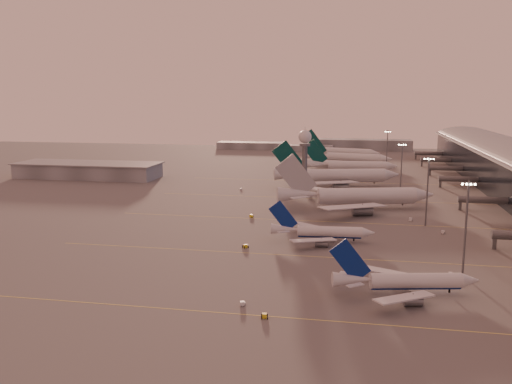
# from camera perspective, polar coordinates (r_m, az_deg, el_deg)

# --- Properties ---
(ground) EXTENTS (700.00, 700.00, 0.00)m
(ground) POSITION_cam_1_polar(r_m,az_deg,el_deg) (152.13, -1.32, -7.50)
(ground) COLOR #4D4B4B
(ground) RESTS_ON ground
(taxiway_markings) EXTENTS (180.00, 185.25, 0.02)m
(taxiway_markings) POSITION_cam_1_polar(r_m,az_deg,el_deg) (203.08, 10.34, -3.15)
(taxiway_markings) COLOR #EDD753
(taxiway_markings) RESTS_ON ground
(hangar) EXTENTS (82.00, 27.00, 8.50)m
(hangar) POSITION_cam_1_polar(r_m,az_deg,el_deg) (322.07, -17.25, 2.23)
(hangar) COLOR slate
(hangar) RESTS_ON ground
(radar_tower) EXTENTS (6.40, 6.40, 31.10)m
(radar_tower) POSITION_cam_1_polar(r_m,az_deg,el_deg) (264.19, 5.16, 4.64)
(radar_tower) COLOR #55575C
(radar_tower) RESTS_ON ground
(mast_a) EXTENTS (3.60, 0.56, 25.00)m
(mast_a) POSITION_cam_1_polar(r_m,az_deg,el_deg) (148.05, 21.23, -3.19)
(mast_a) COLOR #55575C
(mast_a) RESTS_ON ground
(mast_b) EXTENTS (3.60, 0.56, 25.00)m
(mast_b) POSITION_cam_1_polar(r_m,az_deg,el_deg) (200.95, 17.60, 0.39)
(mast_b) COLOR #55575C
(mast_b) RESTS_ON ground
(mast_c) EXTENTS (3.60, 0.56, 25.00)m
(mast_c) POSITION_cam_1_polar(r_m,az_deg,el_deg) (254.61, 15.05, 2.49)
(mast_c) COLOR #55575C
(mast_c) RESTS_ON ground
(mast_d) EXTENTS (3.60, 0.56, 25.00)m
(mast_d) POSITION_cam_1_polar(r_m,az_deg,el_deg) (343.76, 13.63, 4.46)
(mast_d) COLOR #55575C
(mast_d) RESTS_ON ground
(distant_horizon) EXTENTS (165.00, 37.50, 9.00)m
(distant_horizon) POSITION_cam_1_polar(r_m,az_deg,el_deg) (469.64, 7.29, 4.91)
(distant_horizon) COLOR slate
(distant_horizon) RESTS_ON ground
(narrowbody_near) EXTENTS (34.91, 27.58, 13.79)m
(narrowbody_near) POSITION_cam_1_polar(r_m,az_deg,el_deg) (132.80, 15.44, -9.28)
(narrowbody_near) COLOR silver
(narrowbody_near) RESTS_ON ground
(narrowbody_mid) EXTENTS (33.73, 26.86, 13.17)m
(narrowbody_mid) POSITION_cam_1_polar(r_m,az_deg,el_deg) (174.46, 6.97, -4.35)
(narrowbody_mid) COLOR silver
(narrowbody_mid) RESTS_ON ground
(widebody_white) EXTENTS (64.60, 51.15, 23.15)m
(widebody_white) POSITION_cam_1_polar(r_m,az_deg,el_deg) (225.82, 10.52, -0.77)
(widebody_white) COLOR silver
(widebody_white) RESTS_ON ground
(greentail_a) EXTENTS (64.68, 51.65, 23.87)m
(greentail_a) POSITION_cam_1_polar(r_m,az_deg,el_deg) (280.70, 8.53, 1.45)
(greentail_a) COLOR silver
(greentail_a) RESTS_ON ground
(greentail_b) EXTENTS (55.93, 45.08, 20.30)m
(greentail_b) POSITION_cam_1_polar(r_m,az_deg,el_deg) (327.06, 9.94, 2.52)
(greentail_b) COLOR silver
(greentail_b) RESTS_ON ground
(greentail_c) EXTENTS (58.87, 47.10, 21.59)m
(greentail_c) POSITION_cam_1_polar(r_m,az_deg,el_deg) (366.59, 9.66, 3.38)
(greentail_c) COLOR silver
(greentail_c) RESTS_ON ground
(greentail_d) EXTENTS (57.19, 45.56, 21.29)m
(greentail_d) POSITION_cam_1_polar(r_m,az_deg,el_deg) (403.80, 8.95, 4.00)
(greentail_d) COLOR silver
(greentail_d) RESTS_ON ground
(gsv_truck_a) EXTENTS (5.62, 3.68, 2.14)m
(gsv_truck_a) POSITION_cam_1_polar(r_m,az_deg,el_deg) (122.51, -1.25, -11.42)
(gsv_truck_a) COLOR silver
(gsv_truck_a) RESTS_ON ground
(gsv_tug_near) EXTENTS (2.47, 3.56, 0.94)m
(gsv_tug_near) POSITION_cam_1_polar(r_m,az_deg,el_deg) (116.50, 0.90, -12.92)
(gsv_tug_near) COLOR yellow
(gsv_tug_near) RESTS_ON ground
(gsv_catering_a) EXTENTS (4.81, 2.51, 3.83)m
(gsv_catering_a) POSITION_cam_1_polar(r_m,az_deg,el_deg) (149.96, 19.90, -7.63)
(gsv_catering_a) COLOR silver
(gsv_catering_a) RESTS_ON ground
(gsv_tug_mid) EXTENTS (3.83, 4.10, 1.01)m
(gsv_tug_mid) POSITION_cam_1_polar(r_m,az_deg,el_deg) (166.50, -1.12, -5.75)
(gsv_tug_mid) COLOR yellow
(gsv_tug_mid) RESTS_ON ground
(gsv_truck_b) EXTENTS (5.79, 3.49, 2.20)m
(gsv_truck_b) POSITION_cam_1_polar(r_m,az_deg,el_deg) (193.57, 19.22, -3.87)
(gsv_truck_b) COLOR silver
(gsv_truck_b) RESTS_ON ground
(gsv_truck_c) EXTENTS (5.62, 5.70, 2.38)m
(gsv_truck_c) POSITION_cam_1_polar(r_m,az_deg,el_deg) (207.42, -0.39, -2.36)
(gsv_truck_c) COLOR yellow
(gsv_truck_c) RESTS_ON ground
(gsv_catering_b) EXTENTS (5.99, 3.37, 4.66)m
(gsv_catering_b) POSITION_cam_1_polar(r_m,az_deg,el_deg) (209.14, 16.03, -2.34)
(gsv_catering_b) COLOR silver
(gsv_catering_b) RESTS_ON ground
(gsv_truck_d) EXTENTS (2.03, 4.78, 1.88)m
(gsv_truck_d) POSITION_cam_1_polar(r_m,az_deg,el_deg) (267.33, -1.55, 0.42)
(gsv_truck_d) COLOR silver
(gsv_truck_d) RESTS_ON ground
(gsv_tug_hangar) EXTENTS (3.32, 2.07, 0.93)m
(gsv_tug_hangar) POSITION_cam_1_polar(r_m,az_deg,el_deg) (307.13, 13.36, 1.32)
(gsv_tug_hangar) COLOR yellow
(gsv_tug_hangar) RESTS_ON ground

